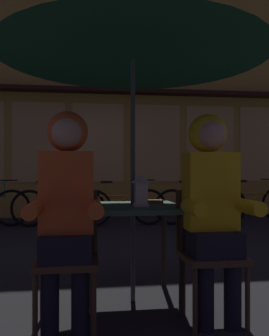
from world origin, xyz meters
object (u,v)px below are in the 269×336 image
at_px(bicycle_fourth, 200,206).
at_px(book, 151,202).
at_px(cafe_table, 133,218).
at_px(chair_right, 209,246).
at_px(bicycle_third, 122,207).
at_px(person_right_hooded, 211,195).
at_px(bicycle_second, 58,207).
at_px(patio_umbrella, 133,35).
at_px(chair_left, 67,250).
at_px(person_left_hooded, 67,196).
at_px(bicycle_fifth, 254,204).
at_px(lantern, 141,190).

height_order(bicycle_fourth, book, bicycle_fourth).
relative_size(cafe_table, book, 3.70).
bearing_deg(chair_right, bicycle_third, 93.02).
relative_size(chair_right, person_right_hooded, 0.62).
bearing_deg(person_right_hooded, bicycle_fourth, 73.43).
relative_size(chair_right, bicycle_third, 0.52).
bearing_deg(bicycle_third, bicycle_second, 174.22).
xyz_separation_m(patio_umbrella, bicycle_third, (0.26, 3.74, -1.71)).
height_order(chair_right, person_right_hooded, person_right_hooded).
relative_size(chair_left, person_left_hooded, 0.62).
relative_size(patio_umbrella, chair_right, 2.66).
height_order(bicycle_third, book, bicycle_third).
bearing_deg(bicycle_fifth, cafe_table, -126.07).
bearing_deg(person_left_hooded, person_right_hooded, 0.00).
bearing_deg(bicycle_fifth, chair_left, -127.85).
xyz_separation_m(lantern, person_right_hooded, (0.43, -0.33, -0.01)).
xyz_separation_m(lantern, bicycle_third, (0.22, 3.84, -0.51)).
distance_m(chair_left, person_left_hooded, 0.36).
relative_size(person_left_hooded, bicycle_second, 0.83).
distance_m(bicycle_second, bicycle_fourth, 2.58).
distance_m(cafe_table, bicycle_fourth, 4.04).
distance_m(bicycle_fourth, book, 3.85).
distance_m(patio_umbrella, book, 1.33).
xyz_separation_m(patio_umbrella, person_right_hooded, (0.48, -0.43, -1.21)).
relative_size(chair_left, book, 4.35).
height_order(patio_umbrella, bicycle_fourth, patio_umbrella).
bearing_deg(bicycle_third, bicycle_fourth, -3.15).
relative_size(patio_umbrella, person_right_hooded, 1.65).
relative_size(person_right_hooded, book, 7.00).
bearing_deg(cafe_table, chair_right, -37.55).
xyz_separation_m(cafe_table, patio_umbrella, (0.00, 0.00, 1.42)).
distance_m(patio_umbrella, bicycle_third, 4.12).
distance_m(person_right_hooded, bicycle_third, 4.20).
height_order(person_right_hooded, bicycle_fifth, person_right_hooded).
height_order(cafe_table, bicycle_fourth, bicycle_fourth).
bearing_deg(cafe_table, patio_umbrella, 0.00).
xyz_separation_m(lantern, bicycle_fifth, (2.83, 4.05, -0.51)).
relative_size(lantern, person_right_hooded, 0.17).
xyz_separation_m(patio_umbrella, chair_left, (-0.48, -0.37, -1.57)).
height_order(chair_left, bicycle_fifth, chair_left).
relative_size(bicycle_second, bicycle_fourth, 1.01).
xyz_separation_m(bicycle_fourth, book, (-1.53, -3.51, 0.41)).
xyz_separation_m(person_left_hooded, book, (0.65, 0.58, -0.09)).
height_order(patio_umbrella, book, patio_umbrella).
bearing_deg(chair_left, chair_right, 0.00).
distance_m(cafe_table, person_right_hooded, 0.67).
distance_m(person_right_hooded, book, 0.67).
height_order(lantern, bicycle_third, lantern).
bearing_deg(book, chair_left, -133.56).
height_order(person_left_hooded, bicycle_fifth, person_left_hooded).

